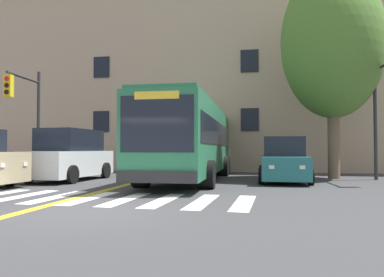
# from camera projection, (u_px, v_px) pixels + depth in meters

# --- Properties ---
(ground_plane) EXTENTS (120.00, 120.00, 0.00)m
(ground_plane) POSITION_uv_depth(u_px,v_px,m) (84.00, 211.00, 8.44)
(ground_plane) COLOR #38383A
(crosswalk) EXTENTS (9.36, 3.39, 0.01)m
(crosswalk) POSITION_uv_depth(u_px,v_px,m) (90.00, 198.00, 10.73)
(crosswalk) COLOR white
(crosswalk) RESTS_ON ground
(lane_line_yellow_inner) EXTENTS (0.12, 36.00, 0.01)m
(lane_line_yellow_inner) POSITION_uv_depth(u_px,v_px,m) (179.00, 171.00, 24.58)
(lane_line_yellow_inner) COLOR gold
(lane_line_yellow_inner) RESTS_ON ground
(lane_line_yellow_outer) EXTENTS (0.12, 36.00, 0.01)m
(lane_line_yellow_outer) POSITION_uv_depth(u_px,v_px,m) (181.00, 171.00, 24.55)
(lane_line_yellow_outer) COLOR gold
(lane_line_yellow_outer) RESTS_ON ground
(city_bus) EXTENTS (3.08, 12.43, 3.42)m
(city_bus) POSITION_uv_depth(u_px,v_px,m) (192.00, 140.00, 17.30)
(city_bus) COLOR #28704C
(city_bus) RESTS_ON ground
(car_white_near_lane) EXTENTS (2.37, 5.07, 2.31)m
(car_white_near_lane) POSITION_uv_depth(u_px,v_px,m) (70.00, 156.00, 16.95)
(car_white_near_lane) COLOR white
(car_white_near_lane) RESTS_ON ground
(car_teal_far_lane) EXTENTS (2.15, 4.74, 1.94)m
(car_teal_far_lane) POSITION_uv_depth(u_px,v_px,m) (284.00, 162.00, 16.26)
(car_teal_far_lane) COLOR #236B70
(car_teal_far_lane) RESTS_ON ground
(car_silver_behind_bus) EXTENTS (2.46, 5.31, 2.32)m
(car_silver_behind_bus) POSITION_uv_depth(u_px,v_px,m) (216.00, 154.00, 25.72)
(car_silver_behind_bus) COLOR #B7BABF
(car_silver_behind_bus) RESTS_ON ground
(traffic_light_far_corner) EXTENTS (0.43, 2.82, 5.42)m
(traffic_light_far_corner) POSITION_uv_depth(u_px,v_px,m) (26.00, 106.00, 18.18)
(traffic_light_far_corner) COLOR #28282D
(traffic_light_far_corner) RESTS_ON ground
(street_tree_curbside_large) EXTENTS (6.85, 7.15, 10.22)m
(street_tree_curbside_large) POSITION_uv_depth(u_px,v_px,m) (333.00, 44.00, 18.14)
(street_tree_curbside_large) COLOR brown
(street_tree_curbside_large) RESTS_ON ground
(building_facade) EXTENTS (36.52, 7.36, 12.96)m
(building_facade) POSITION_uv_depth(u_px,v_px,m) (184.00, 80.00, 27.51)
(building_facade) COLOR tan
(building_facade) RESTS_ON ground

